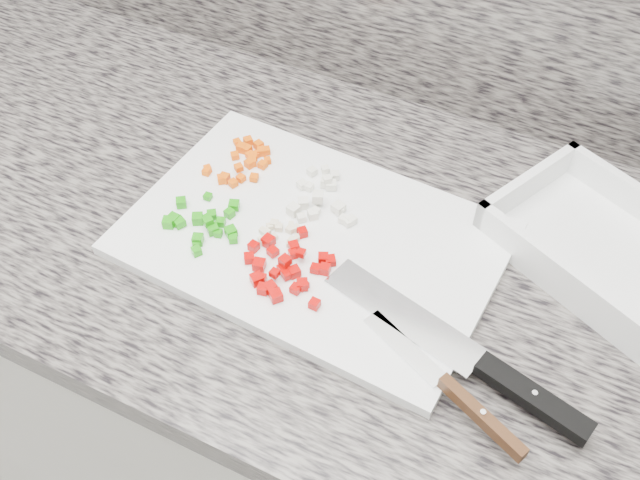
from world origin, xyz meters
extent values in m
cube|color=white|center=(0.00, 1.44, 0.43)|extent=(3.92, 0.62, 0.86)
cube|color=#68625C|center=(0.00, 1.44, 0.88)|extent=(3.96, 0.64, 0.04)
cube|color=white|center=(0.04, 1.41, 0.91)|extent=(0.47, 0.33, 0.02)
cube|color=#EF5705|center=(-0.13, 1.51, 0.92)|extent=(0.01, 0.01, 0.01)
cube|color=#EF5705|center=(-0.08, 1.52, 0.92)|extent=(0.01, 0.01, 0.01)
cube|color=#EF5705|center=(-0.09, 1.51, 0.92)|extent=(0.02, 0.02, 0.01)
cube|color=#EF5705|center=(-0.09, 1.50, 0.92)|extent=(0.01, 0.01, 0.01)
cube|color=#EF5705|center=(-0.10, 1.50, 0.92)|extent=(0.01, 0.01, 0.01)
cube|color=#EF5705|center=(-0.09, 1.45, 0.92)|extent=(0.01, 0.01, 0.01)
cube|color=#EF5705|center=(-0.09, 1.50, 0.92)|extent=(0.01, 0.01, 0.01)
cube|color=#EF5705|center=(-0.13, 1.44, 0.92)|extent=(0.01, 0.01, 0.01)
cube|color=#EF5705|center=(-0.07, 1.50, 0.92)|extent=(0.01, 0.01, 0.01)
cube|color=#EF5705|center=(-0.11, 1.44, 0.92)|extent=(0.02, 0.02, 0.01)
cube|color=#EF5705|center=(-0.12, 1.50, 0.92)|extent=(0.01, 0.01, 0.01)
cube|color=#EF5705|center=(-0.07, 1.49, 0.92)|extent=(0.01, 0.01, 0.01)
cube|color=#EF5705|center=(-0.11, 1.44, 0.92)|extent=(0.01, 0.01, 0.01)
cube|color=#EF5705|center=(-0.09, 1.46, 0.93)|extent=(0.01, 0.01, 0.01)
cube|color=#EF5705|center=(-0.09, 1.52, 0.92)|extent=(0.01, 0.01, 0.01)
cube|color=#EF5705|center=(-0.11, 1.52, 0.92)|extent=(0.02, 0.02, 0.01)
cube|color=#EF5705|center=(-0.09, 1.44, 0.92)|extent=(0.01, 0.01, 0.01)
cube|color=#EF5705|center=(-0.12, 1.49, 0.92)|extent=(0.01, 0.01, 0.01)
cube|color=#EF5705|center=(-0.09, 1.48, 0.92)|extent=(0.01, 0.01, 0.01)
cube|color=#EF5705|center=(-0.11, 1.50, 0.92)|extent=(0.01, 0.01, 0.01)
cube|color=#EF5705|center=(-0.07, 1.46, 0.92)|extent=(0.01, 0.01, 0.01)
cube|color=#EF5705|center=(-0.09, 1.49, 0.92)|extent=(0.02, 0.02, 0.01)
cube|color=#EF5705|center=(-0.14, 1.45, 0.92)|extent=(0.01, 0.01, 0.01)
cube|color=#EF5705|center=(-0.10, 1.52, 0.92)|extent=(0.01, 0.01, 0.01)
cube|color=white|center=(0.07, 1.44, 0.92)|extent=(0.01, 0.01, 0.01)
cube|color=white|center=(0.02, 1.42, 0.92)|extent=(0.01, 0.01, 0.01)
cube|color=white|center=(0.02, 1.46, 0.92)|extent=(0.01, 0.01, 0.01)
cube|color=white|center=(0.06, 1.46, 0.92)|extent=(0.01, 0.01, 0.01)
cube|color=white|center=(0.02, 1.51, 0.92)|extent=(0.02, 0.02, 0.01)
cube|color=white|center=(0.00, 1.48, 0.92)|extent=(0.01, 0.01, 0.01)
cube|color=white|center=(0.03, 1.46, 0.93)|extent=(0.02, 0.02, 0.01)
cube|color=white|center=(0.03, 1.44, 0.92)|extent=(0.01, 0.01, 0.01)
cube|color=white|center=(0.01, 1.52, 0.92)|extent=(0.01, 0.01, 0.01)
cube|color=white|center=(0.02, 1.49, 0.93)|extent=(0.01, 0.01, 0.01)
cube|color=white|center=(-0.01, 1.51, 0.92)|extent=(0.01, 0.01, 0.01)
cube|color=white|center=(0.03, 1.49, 0.92)|extent=(0.02, 0.02, 0.01)
cube|color=white|center=(0.01, 1.45, 0.92)|extent=(0.02, 0.02, 0.01)
cube|color=white|center=(0.02, 1.49, 0.92)|extent=(0.02, 0.02, 0.01)
cube|color=white|center=(0.08, 1.45, 0.92)|extent=(0.02, 0.02, 0.01)
cube|color=white|center=(-0.01, 1.48, 0.92)|extent=(0.02, 0.02, 0.01)
cube|color=white|center=(0.05, 1.46, 0.92)|extent=(0.02, 0.02, 0.01)
cube|color=white|center=(0.03, 1.43, 0.92)|extent=(0.02, 0.02, 0.01)
cube|color=white|center=(0.00, 1.43, 0.92)|extent=(0.02, 0.02, 0.01)
cube|color=white|center=(0.08, 1.44, 0.92)|extent=(0.01, 0.01, 0.01)
cube|color=#1C950D|center=(-0.08, 1.33, 0.92)|extent=(0.01, 0.01, 0.01)
cube|color=#1C950D|center=(-0.08, 1.33, 0.92)|extent=(0.02, 0.02, 0.01)
cube|color=#1C950D|center=(-0.13, 1.34, 0.92)|extent=(0.02, 0.02, 0.01)
cube|color=#1C950D|center=(-0.11, 1.40, 0.92)|extent=(0.01, 0.01, 0.01)
cube|color=#1C950D|center=(-0.04, 1.36, 0.92)|extent=(0.01, 0.01, 0.01)
cube|color=#1C950D|center=(-0.09, 1.38, 0.92)|extent=(0.02, 0.02, 0.01)
cube|color=#1C950D|center=(-0.12, 1.35, 0.92)|extent=(0.01, 0.01, 0.01)
cube|color=#1C950D|center=(-0.07, 1.39, 0.92)|extent=(0.01, 0.01, 0.01)
cube|color=#1C950D|center=(-0.07, 1.32, 0.92)|extent=(0.01, 0.01, 0.01)
cube|color=#1C950D|center=(-0.06, 1.36, 0.92)|extent=(0.01, 0.01, 0.01)
cube|color=#1C950D|center=(-0.11, 1.35, 0.92)|extent=(0.02, 0.02, 0.01)
cube|color=#1C950D|center=(-0.13, 1.38, 0.92)|extent=(0.02, 0.02, 0.01)
cube|color=#1C950D|center=(-0.10, 1.36, 0.92)|extent=(0.02, 0.02, 0.01)
cube|color=#1C950D|center=(-0.08, 1.36, 0.93)|extent=(0.02, 0.02, 0.01)
cube|color=#1C950D|center=(-0.05, 1.36, 0.92)|extent=(0.02, 0.02, 0.01)
cube|color=#1C950D|center=(-0.09, 1.37, 0.92)|extent=(0.01, 0.01, 0.01)
cube|color=#1C950D|center=(-0.07, 1.37, 0.92)|extent=(0.01, 0.01, 0.01)
cube|color=#1C950D|center=(-0.07, 1.36, 0.92)|extent=(0.02, 0.02, 0.01)
cube|color=#1C950D|center=(-0.07, 1.40, 0.92)|extent=(0.02, 0.02, 0.01)
cube|color=#B40402|center=(0.00, 1.37, 0.92)|extent=(0.02, 0.02, 0.01)
cube|color=#B40402|center=(0.04, 1.34, 0.92)|extent=(0.02, 0.02, 0.01)
cube|color=#B40402|center=(0.07, 1.36, 0.92)|extent=(0.01, 0.01, 0.01)
cube|color=#B40402|center=(0.02, 1.31, 0.92)|extent=(0.02, 0.02, 0.01)
cube|color=#B40402|center=(0.02, 1.32, 0.92)|extent=(0.01, 0.01, 0.01)
cube|color=#B40402|center=(0.08, 1.38, 0.92)|extent=(0.02, 0.02, 0.01)
cube|color=#B40402|center=(0.07, 1.33, 0.92)|extent=(0.02, 0.02, 0.01)
cube|color=#B40402|center=(0.05, 1.34, 0.92)|extent=(0.02, 0.02, 0.01)
cube|color=#B40402|center=(0.08, 1.36, 0.92)|extent=(0.01, 0.01, 0.01)
cube|color=#B40402|center=(0.03, 1.38, 0.92)|extent=(0.02, 0.02, 0.01)
cube|color=#B40402|center=(0.07, 1.33, 0.92)|extent=(0.01, 0.01, 0.01)
cube|color=#B40402|center=(0.04, 1.37, 0.92)|extent=(0.01, 0.01, 0.01)
cube|color=#B40402|center=(0.01, 1.33, 0.92)|extent=(0.02, 0.02, 0.01)
cube|color=#B40402|center=(-0.01, 1.34, 0.92)|extent=(0.02, 0.02, 0.01)
cube|color=#B40402|center=(0.01, 1.36, 0.92)|extent=(0.01, 0.01, 0.01)
cube|color=#B40402|center=(0.05, 1.36, 0.93)|extent=(0.01, 0.01, 0.01)
cube|color=#B40402|center=(0.04, 1.34, 0.93)|extent=(0.02, 0.02, 0.01)
cube|color=#B40402|center=(0.04, 1.31, 0.92)|extent=(0.02, 0.02, 0.01)
cube|color=#B40402|center=(0.04, 1.32, 0.93)|extent=(0.01, 0.01, 0.01)
cube|color=#B40402|center=(-0.01, 1.36, 0.92)|extent=(0.01, 0.01, 0.01)
cube|color=#B40402|center=(0.06, 1.32, 0.92)|extent=(0.01, 0.01, 0.01)
cube|color=#B40402|center=(0.03, 1.30, 0.92)|extent=(0.01, 0.01, 0.01)
cube|color=#B40402|center=(0.05, 1.30, 0.92)|extent=(0.02, 0.02, 0.01)
cube|color=#B40402|center=(0.07, 1.38, 0.92)|extent=(0.02, 0.02, 0.01)
cube|color=#B40402|center=(0.09, 1.31, 0.92)|extent=(0.01, 0.01, 0.01)
cube|color=#B40402|center=(0.05, 1.34, 0.92)|extent=(0.02, 0.02, 0.01)
cube|color=#B40402|center=(0.03, 1.40, 0.92)|extent=(0.02, 0.02, 0.01)
cube|color=beige|center=(0.00, 1.40, 0.92)|extent=(0.01, 0.01, 0.01)
cube|color=beige|center=(-0.01, 1.38, 0.92)|extent=(0.01, 0.01, 0.01)
cube|color=beige|center=(-0.02, 1.38, 0.92)|extent=(0.01, 0.01, 0.01)
cube|color=beige|center=(0.03, 1.39, 0.92)|extent=(0.01, 0.01, 0.01)
cube|color=beige|center=(-0.01, 1.37, 0.92)|extent=(0.01, 0.01, 0.01)
cube|color=beige|center=(0.02, 1.40, 0.92)|extent=(0.01, 0.01, 0.01)
cube|color=beige|center=(-0.01, 1.39, 0.92)|extent=(0.01, 0.01, 0.01)
cube|color=beige|center=(0.02, 1.41, 0.92)|extent=(0.01, 0.01, 0.01)
cube|color=beige|center=(0.00, 1.38, 0.92)|extent=(0.01, 0.01, 0.01)
cube|color=beige|center=(0.00, 1.40, 0.92)|extent=(0.01, 0.01, 0.01)
cube|color=beige|center=(0.01, 1.40, 0.92)|extent=(0.01, 0.01, 0.01)
cube|color=beige|center=(-0.01, 1.40, 0.92)|extent=(0.01, 0.01, 0.01)
cube|color=beige|center=(0.03, 1.38, 0.92)|extent=(0.01, 0.01, 0.01)
cube|color=beige|center=(0.02, 1.38, 0.92)|extent=(0.01, 0.01, 0.01)
cube|color=beige|center=(0.03, 1.39, 0.92)|extent=(0.01, 0.01, 0.01)
cube|color=beige|center=(0.01, 1.41, 0.92)|extent=(0.01, 0.01, 0.00)
cube|color=silver|center=(0.19, 1.34, 0.92)|extent=(0.20, 0.09, 0.00)
cube|color=black|center=(0.35, 1.30, 0.92)|extent=(0.13, 0.06, 0.02)
cylinder|color=silver|center=(0.35, 1.30, 0.93)|extent=(0.01, 0.01, 0.00)
cube|color=silver|center=(0.21, 1.30, 0.92)|extent=(0.11, 0.07, 0.00)
cube|color=#442511|center=(0.31, 1.26, 0.92)|extent=(0.11, 0.06, 0.02)
cylinder|color=silver|center=(0.31, 1.26, 0.93)|extent=(0.01, 0.01, 0.00)
cube|color=white|center=(0.37, 1.54, 0.91)|extent=(0.31, 0.28, 0.01)
cube|color=white|center=(0.34, 1.46, 0.93)|extent=(0.24, 0.12, 0.04)
cube|color=white|center=(0.26, 1.59, 0.93)|extent=(0.09, 0.17, 0.04)
camera|label=1|loc=(0.31, 0.88, 1.58)|focal=40.00mm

